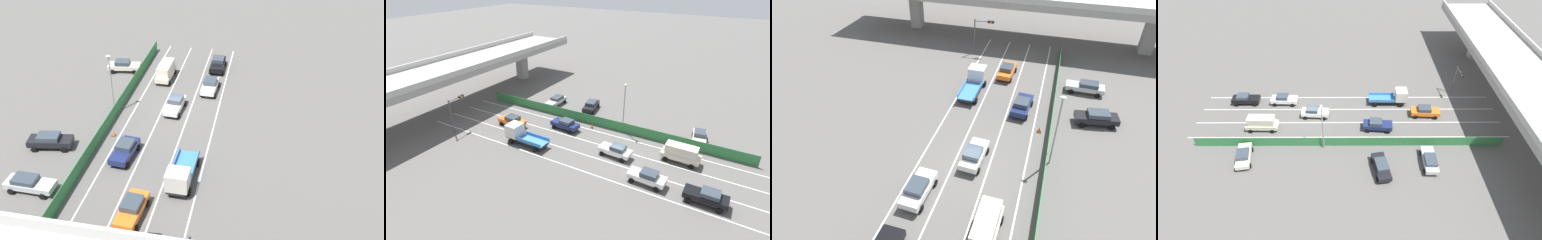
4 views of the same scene
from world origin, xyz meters
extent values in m
plane|color=#565451|center=(0.00, 0.00, 0.00)|extent=(300.00, 300.00, 0.00)
cube|color=silver|center=(-4.97, 5.77, 0.00)|extent=(0.14, 47.55, 0.01)
cube|color=silver|center=(-1.66, 5.77, 0.00)|extent=(0.14, 47.55, 0.01)
cube|color=silver|center=(1.66, 5.77, 0.00)|extent=(0.14, 47.55, 0.01)
cube|color=silver|center=(4.97, 5.77, 0.00)|extent=(0.14, 47.55, 0.01)
cube|color=#B2B2AD|center=(0.00, 26.57, 7.72)|extent=(59.81, 0.30, 0.90)
cube|color=gray|center=(-19.14, 31.55, 3.16)|extent=(1.87, 1.87, 6.33)
cube|color=gray|center=(19.14, 31.55, 3.16)|extent=(1.87, 1.87, 6.33)
cube|color=#2D753D|center=(6.70, 5.77, 0.79)|extent=(0.06, 43.55, 1.57)
cylinder|color=#4C514C|center=(6.70, -1.48, 0.79)|extent=(0.10, 0.10, 1.57)
cylinder|color=#4C514C|center=(6.70, 13.03, 0.79)|extent=(0.10, 0.10, 1.57)
cylinder|color=#4C514C|center=(6.70, 27.55, 0.79)|extent=(0.10, 0.10, 1.57)
cube|color=white|center=(0.11, 0.46, 0.79)|extent=(2.00, 4.37, 0.61)
cube|color=#333D47|center=(0.08, 0.05, 1.38)|extent=(1.64, 1.89, 0.58)
cylinder|color=black|center=(-0.67, 1.97, 0.32)|extent=(0.26, 0.65, 0.64)
cylinder|color=black|center=(1.07, 1.86, 0.32)|extent=(0.26, 0.65, 0.64)
cylinder|color=black|center=(-0.85, -0.93, 0.32)|extent=(0.26, 0.65, 0.64)
cylinder|color=black|center=(0.89, -1.04, 0.32)|extent=(0.26, 0.65, 0.64)
cube|color=beige|center=(3.10, -7.27, 0.80)|extent=(1.90, 4.82, 0.63)
cube|color=beige|center=(3.10, -7.27, 1.71)|extent=(1.66, 3.95, 1.19)
cylinder|color=black|center=(2.23, -5.63, 0.32)|extent=(0.23, 0.64, 0.64)
cylinder|color=black|center=(4.03, -5.66, 0.32)|extent=(0.23, 0.64, 0.64)
cube|color=orange|center=(-0.03, 17.91, 0.79)|extent=(2.05, 4.56, 0.63)
cube|color=#333D47|center=(-0.05, 17.74, 1.39)|extent=(1.68, 2.07, 0.57)
cylinder|color=black|center=(-0.83, 19.48, 0.32)|extent=(0.26, 0.65, 0.64)
cylinder|color=black|center=(0.95, 19.37, 0.32)|extent=(0.26, 0.65, 0.64)
cylinder|color=black|center=(-1.02, 16.45, 0.32)|extent=(0.26, 0.65, 0.64)
cylinder|color=black|center=(0.76, 16.34, 0.32)|extent=(0.26, 0.65, 0.64)
cylinder|color=black|center=(-4.33, -9.87, 0.32)|extent=(0.22, 0.64, 0.64)
cube|color=navy|center=(3.19, 10.14, 0.80)|extent=(2.16, 4.50, 0.64)
cube|color=#333D47|center=(3.16, 9.84, 1.38)|extent=(1.73, 1.98, 0.52)
cylinder|color=black|center=(2.41, 11.70, 0.32)|extent=(0.27, 0.66, 0.64)
cylinder|color=black|center=(4.21, 11.55, 0.32)|extent=(0.27, 0.66, 0.64)
cylinder|color=black|center=(2.17, 8.74, 0.32)|extent=(0.27, 0.66, 0.64)
cylinder|color=black|center=(3.96, 8.59, 0.32)|extent=(0.27, 0.66, 0.64)
cube|color=silver|center=(-3.31, -4.99, 0.79)|extent=(1.92, 4.37, 0.63)
cube|color=#333D47|center=(-3.32, -5.22, 1.38)|extent=(1.61, 1.93, 0.54)
cylinder|color=black|center=(-4.12, -3.49, 0.32)|extent=(0.25, 0.65, 0.64)
cylinder|color=black|center=(-2.38, -3.56, 0.32)|extent=(0.25, 0.65, 0.64)
cylinder|color=black|center=(-4.24, -6.41, 0.32)|extent=(0.25, 0.65, 0.64)
cylinder|color=black|center=(-2.50, -6.48, 0.32)|extent=(0.25, 0.65, 0.64)
cube|color=black|center=(-3.36, 12.24, 0.73)|extent=(1.77, 6.25, 0.25)
cube|color=beige|center=(-3.33, 14.42, 1.74)|extent=(2.12, 1.90, 1.77)
cube|color=#3875BC|center=(-3.37, 11.23, 0.90)|extent=(2.16, 4.24, 0.10)
cube|color=#3875BC|center=(-4.38, 11.25, 1.14)|extent=(0.14, 4.21, 0.49)
cube|color=#3875BC|center=(-2.36, 11.22, 1.14)|extent=(0.14, 4.21, 0.49)
cylinder|color=black|center=(-4.38, 14.37, 0.40)|extent=(0.27, 0.80, 0.80)
cylinder|color=black|center=(-2.28, 14.34, 0.40)|extent=(0.27, 0.80, 0.80)
cylinder|color=black|center=(-4.44, 10.14, 0.40)|extent=(0.27, 0.80, 0.80)
cylinder|color=black|center=(-2.34, 10.11, 0.40)|extent=(0.27, 0.80, 0.80)
cube|color=black|center=(11.40, 9.99, 0.80)|extent=(4.83, 2.46, 0.64)
cube|color=#333D47|center=(11.51, 10.01, 1.37)|extent=(2.49, 1.87, 0.50)
cylinder|color=black|center=(9.99, 8.88, 0.32)|extent=(0.67, 0.32, 0.64)
cylinder|color=black|center=(9.71, 10.59, 0.32)|extent=(0.67, 0.32, 0.64)
cylinder|color=black|center=(13.08, 9.39, 0.32)|extent=(0.67, 0.32, 0.64)
cylinder|color=black|center=(12.80, 11.10, 0.32)|extent=(0.67, 0.32, 0.64)
cube|color=#B2B5B7|center=(10.19, 16.53, 0.76)|extent=(4.70, 1.80, 0.56)
cube|color=#333D47|center=(10.62, 16.53, 1.27)|extent=(2.24, 1.55, 0.47)
cylinder|color=black|center=(8.58, 15.70, 0.32)|extent=(0.64, 0.23, 0.64)
cylinder|color=black|center=(8.61, 17.42, 0.32)|extent=(0.64, 0.23, 0.64)
cylinder|color=black|center=(11.76, 15.65, 0.32)|extent=(0.64, 0.23, 0.64)
cylinder|color=black|center=(11.79, 17.37, 0.32)|extent=(0.64, 0.23, 0.64)
cylinder|color=#47474C|center=(-6.29, 23.79, 2.69)|extent=(0.18, 0.18, 5.39)
cylinder|color=#47474C|center=(-4.96, 23.89, 5.09)|extent=(2.66, 0.33, 0.12)
cube|color=black|center=(-3.90, 23.97, 5.09)|extent=(0.98, 0.35, 0.32)
sphere|color=#390706|center=(-4.19, 23.79, 5.09)|extent=(0.20, 0.20, 0.20)
sphere|color=#EFA319|center=(-3.89, 23.81, 5.09)|extent=(0.20, 0.20, 0.20)
sphere|color=black|center=(-3.59, 23.84, 5.09)|extent=(0.20, 0.20, 0.20)
cylinder|color=gray|center=(7.07, 2.28, 3.62)|extent=(0.16, 0.16, 7.24)
ellipsoid|color=silver|center=(7.07, 2.28, 7.42)|extent=(0.60, 0.36, 0.28)
cone|color=orange|center=(5.61, 6.75, 0.35)|extent=(0.36, 0.36, 0.71)
cube|color=black|center=(5.61, 6.75, 0.01)|extent=(0.47, 0.47, 0.03)
camera|label=1|loc=(-10.08, 42.81, 27.56)|focal=39.98mm
camera|label=2|loc=(-31.44, -12.27, 21.97)|focal=28.33mm
camera|label=3|loc=(5.71, -21.55, 21.93)|focal=30.28mm
camera|label=4|loc=(37.37, 5.83, 30.97)|focal=28.34mm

